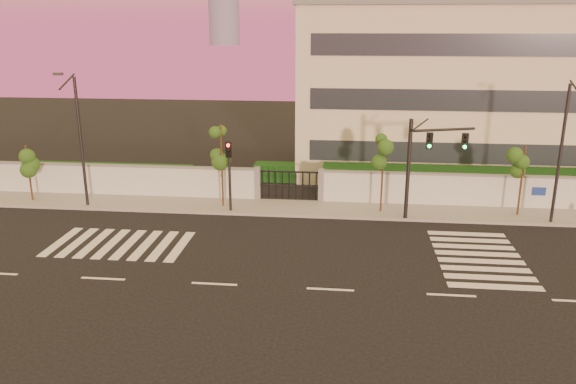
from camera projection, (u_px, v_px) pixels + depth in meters
The scene contains 14 objects.
ground at pixel (330, 290), 23.70m from camera, with size 120.00×120.00×0.00m, color black.
sidewalk at pixel (336, 210), 33.68m from camera, with size 60.00×3.00×0.15m, color gray.
perimeter_wall at pixel (339, 187), 34.81m from camera, with size 60.00×0.36×2.20m.
hedge_row at pixel (355, 180), 37.38m from camera, with size 41.00×4.25×1.80m.
institutional_building at pixel (462, 88), 41.97m from camera, with size 24.40×12.40×12.25m.
road_markings at pixel (301, 253), 27.43m from camera, with size 57.00×7.62×0.02m.
street_tree_b at pixel (28, 160), 34.58m from camera, with size 1.47×1.17×3.67m.
street_tree_c at pixel (222, 147), 33.15m from camera, with size 1.35×1.08×5.13m.
street_tree_d at pixel (384, 157), 32.22m from camera, with size 1.43×1.13×4.69m.
street_tree_e at pixel (524, 165), 31.69m from camera, with size 1.45×1.15×4.27m.
traffic_signal_main at pixel (423, 158), 30.93m from camera, with size 3.63×1.23×5.84m.
traffic_signal_secondary at pixel (229, 167), 32.56m from camera, with size 0.34×0.34×4.42m.
streetlight_west at pixel (79, 136), 32.94m from camera, with size 0.49×1.98×8.25m.
streetlight_east at pixel (562, 148), 30.02m from camera, with size 0.49×1.96×8.16m.
Camera 1 is at (0.48, -21.58, 10.76)m, focal length 35.00 mm.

